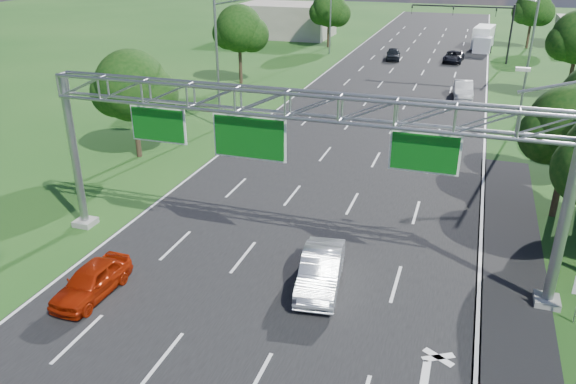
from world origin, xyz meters
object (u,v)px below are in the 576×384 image
at_px(sign_gantry, 289,118).
at_px(red_coupe, 92,281).
at_px(box_truck, 483,39).
at_px(silver_sedan, 321,270).
at_px(traffic_signal, 482,19).

distance_m(sign_gantry, red_coupe, 10.74).
bearing_deg(box_truck, silver_sedan, -87.39).
xyz_separation_m(red_coupe, silver_sedan, (8.91, 3.70, 0.09)).
relative_size(sign_gantry, red_coupe, 5.78).
xyz_separation_m(sign_gantry, red_coupe, (-6.94, -5.36, -6.20)).
xyz_separation_m(sign_gantry, silver_sedan, (1.97, -1.66, -6.11)).
bearing_deg(traffic_signal, box_truck, 87.10).
xyz_separation_m(silver_sedan, box_truck, (5.70, 64.95, 0.67)).
distance_m(sign_gantry, silver_sedan, 6.63).
height_order(traffic_signal, silver_sedan, traffic_signal).
xyz_separation_m(sign_gantry, box_truck, (7.67, 63.29, -5.44)).
distance_m(traffic_signal, red_coupe, 60.21).
xyz_separation_m(traffic_signal, red_coupe, (-14.08, -58.37, -4.47)).
bearing_deg(traffic_signal, silver_sedan, -95.41).
bearing_deg(box_truck, traffic_signal, -85.27).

